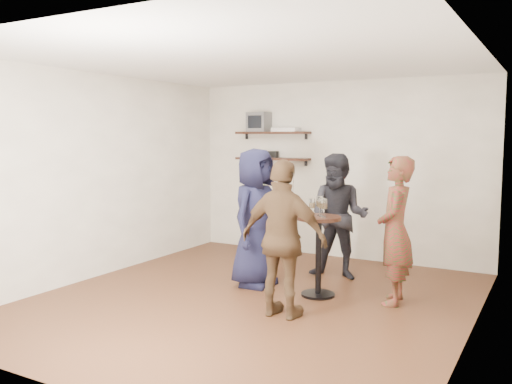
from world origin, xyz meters
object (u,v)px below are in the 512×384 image
side_table (263,221)px  person_navy (255,218)px  person_dark (339,216)px  radio (271,154)px  dvd_deck (286,130)px  person_plaid (395,230)px  crt_monitor (259,122)px  person_brown (284,239)px  drinks_table (319,245)px

side_table → person_navy: person_navy is taller
person_dark → radio: bearing=140.4°
radio → person_dark: (1.52, -1.03, -0.72)m
dvd_deck → person_plaid: dvd_deck is taller
crt_monitor → person_navy: crt_monitor is taller
dvd_deck → person_brown: 3.20m
dvd_deck → side_table: 1.44m
drinks_table → person_navy: person_navy is taller
person_dark → person_brown: 1.67m
radio → person_brown: (1.57, -2.70, -0.73)m
dvd_deck → person_plaid: 2.96m
dvd_deck → person_brown: dvd_deck is taller
radio → side_table: radio is taller
drinks_table → person_dark: bearing=95.4°
radio → person_dark: person_dark is taller
person_brown → person_dark: bearing=-86.5°
person_plaid → person_brown: bearing=-51.1°
person_plaid → person_navy: bearing=-96.3°
radio → person_plaid: bearing=-35.3°
drinks_table → person_brown: bearing=-91.7°
dvd_deck → person_dark: bearing=-39.5°
crt_monitor → person_navy: bearing=-62.3°
dvd_deck → drinks_table: (1.33, -1.86, -1.31)m
radio → person_plaid: size_ratio=0.14×
side_table → drinks_table: 2.35m
person_dark → drinks_table: bearing=-90.0°
person_brown → radio: bearing=-58.1°
drinks_table → person_brown: size_ratio=0.58×
radio → person_plaid: (2.41, -1.71, -0.72)m
person_brown → side_table: bearing=-55.8°
crt_monitor → person_plaid: (2.62, -1.71, -1.22)m
dvd_deck → drinks_table: size_ratio=0.44×
crt_monitor → dvd_deck: (0.47, 0.00, -0.12)m
person_plaid → person_dark: bearing=-137.6°
drinks_table → person_navy: (-0.83, 0.03, 0.24)m
dvd_deck → person_plaid: (2.15, -1.71, -1.10)m
drinks_table → crt_monitor: bearing=134.0°
drinks_table → person_dark: (-0.08, 0.83, 0.21)m
person_dark → person_navy: 1.10m
radio → person_brown: size_ratio=0.14×
radio → person_navy: person_navy is taller
person_navy → person_dark: bearing=-41.3°
dvd_deck → radio: 0.46m
person_navy → person_brown: (0.81, -0.86, -0.04)m
crt_monitor → person_dark: 2.35m
person_plaid → person_navy: size_ratio=0.96×
dvd_deck → side_table: size_ratio=0.66×
dvd_deck → person_navy: (0.50, -1.83, -1.07)m
person_plaid → person_navy: 1.66m
radio → drinks_table: bearing=-49.5°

